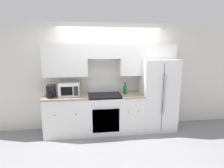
# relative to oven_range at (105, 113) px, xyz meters

# --- Properties ---
(ground_plane) EXTENTS (12.00, 12.00, 0.00)m
(ground_plane) POSITION_rel_oven_range_xyz_m (0.18, -0.31, -0.47)
(ground_plane) COLOR gray
(wall_back) EXTENTS (8.00, 0.39, 2.60)m
(wall_back) POSITION_rel_oven_range_xyz_m (0.19, 0.28, 0.99)
(wall_back) COLOR silver
(wall_back) RESTS_ON ground_plane
(lower_cabinets_left) EXTENTS (1.03, 0.64, 0.93)m
(lower_cabinets_left) POSITION_rel_oven_range_xyz_m (-0.88, 0.00, -0.00)
(lower_cabinets_left) COLOR white
(lower_cabinets_left) RESTS_ON ground_plane
(lower_cabinets_right) EXTENTS (0.53, 0.64, 0.93)m
(lower_cabinets_right) POSITION_rel_oven_range_xyz_m (0.64, -0.00, -0.00)
(lower_cabinets_right) COLOR white
(lower_cabinets_right) RESTS_ON ground_plane
(oven_range) EXTENTS (0.76, 0.65, 1.09)m
(oven_range) POSITION_rel_oven_range_xyz_m (0.00, 0.00, 0.00)
(oven_range) COLOR white
(oven_range) RESTS_ON ground_plane
(refrigerator) EXTENTS (0.84, 0.73, 1.74)m
(refrigerator) POSITION_rel_oven_range_xyz_m (1.31, 0.04, 0.40)
(refrigerator) COLOR white
(refrigerator) RESTS_ON ground_plane
(microwave) EXTENTS (0.46, 0.42, 0.29)m
(microwave) POSITION_rel_oven_range_xyz_m (-0.81, 0.04, 0.60)
(microwave) COLOR white
(microwave) RESTS_ON lower_cabinets_left
(bottle) EXTENTS (0.09, 0.09, 0.27)m
(bottle) POSITION_rel_oven_range_xyz_m (0.49, -0.01, 0.56)
(bottle) COLOR #195928
(bottle) RESTS_ON lower_cabinets_right
(electric_kettle) EXTENTS (0.17, 0.28, 0.27)m
(electric_kettle) POSITION_rel_oven_range_xyz_m (-1.20, -0.06, 0.58)
(electric_kettle) COLOR black
(electric_kettle) RESTS_ON lower_cabinets_left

